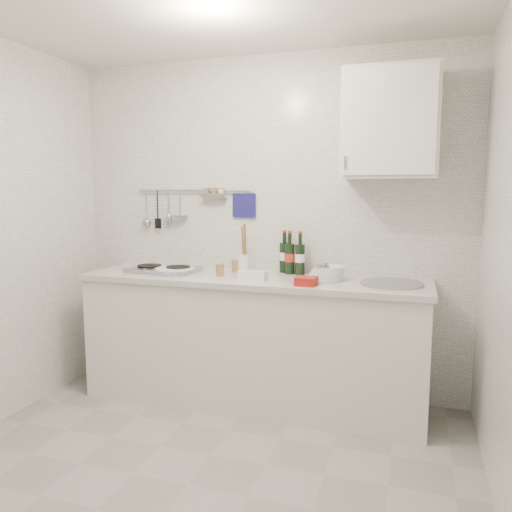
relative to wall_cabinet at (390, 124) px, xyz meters
The scene contains 15 objects.
floor 2.47m from the wall_cabinet, 126.42° to the right, with size 3.00×3.00×0.00m, color gray.
back_wall 1.15m from the wall_cabinet, 168.67° to the left, with size 3.00×0.02×2.50m, color silver.
counter 1.76m from the wall_cabinet, behind, with size 2.44×0.64×0.96m.
wall_rail 1.59m from the wall_cabinet, behind, with size 0.98×0.09×0.34m.
wall_cabinet is the anchor object (origin of this frame).
plate_stack_hob 1.81m from the wall_cabinet, behind, with size 0.31×0.30×0.04m.
plate_stack_sink 1.06m from the wall_cabinet, 165.15° to the right, with size 0.27×0.25×0.10m.
wine_bottles 1.11m from the wall_cabinet, behind, with size 0.21×0.13×0.31m.
butter_dish 1.34m from the wall_cabinet, 165.39° to the right, with size 0.19×0.10×0.06m, color white.
strawberry_punnet 1.15m from the wall_cabinet, 145.66° to the right, with size 0.13×0.13×0.05m, color #A91F12.
utensil_crock 1.39m from the wall_cabinet, behind, with size 0.09×0.09×0.36m.
jar_a 1.46m from the wall_cabinet, behind, with size 0.07×0.07×0.09m.
jar_b 1.11m from the wall_cabinet, 167.86° to the left, with size 0.06×0.06×0.06m.
jar_c 1.05m from the wall_cabinet, 168.59° to the right, with size 0.06×0.06×0.08m.
jar_d 1.51m from the wall_cabinet, behind, with size 0.06×0.06×0.09m.
Camera 1 is at (1.08, -2.19, 1.53)m, focal length 35.00 mm.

